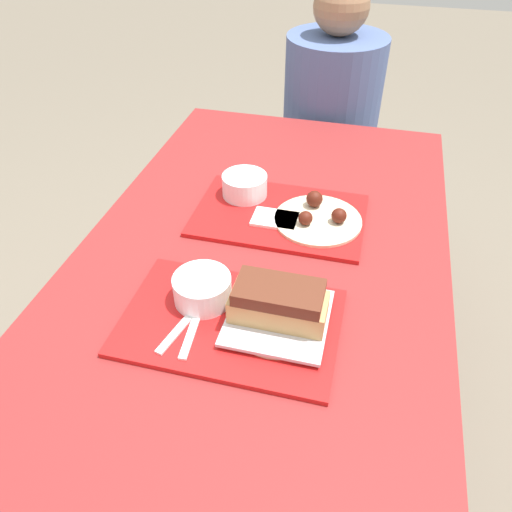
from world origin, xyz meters
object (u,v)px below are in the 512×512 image
at_px(bowl_coleslaw_far, 245,184).
at_px(person_seated_across, 332,95).
at_px(tray_far, 280,215).
at_px(wings_plate_far, 318,216).
at_px(brisket_sandwich_plate, 278,308).
at_px(bowl_coleslaw_near, 202,288).
at_px(tray_near, 231,322).

height_order(bowl_coleslaw_far, person_seated_across, person_seated_across).
distance_m(tray_far, wings_plate_far, 0.10).
bearing_deg(brisket_sandwich_plate, person_seated_across, 92.27).
bearing_deg(bowl_coleslaw_far, tray_far, -30.00).
height_order(tray_far, bowl_coleslaw_far, bowl_coleslaw_far).
bearing_deg(bowl_coleslaw_near, brisket_sandwich_plate, -8.17).
xyz_separation_m(bowl_coleslaw_far, person_seated_across, (0.14, 0.76, -0.03)).
bearing_deg(person_seated_across, tray_far, -92.04).
bearing_deg(bowl_coleslaw_far, person_seated_across, 79.52).
height_order(tray_near, tray_far, same).
bearing_deg(bowl_coleslaw_far, wings_plate_far, -18.09).
xyz_separation_m(tray_near, bowl_coleslaw_near, (-0.07, 0.04, 0.04)).
bearing_deg(bowl_coleslaw_near, tray_far, 75.68).
distance_m(tray_near, bowl_coleslaw_near, 0.09).
bearing_deg(brisket_sandwich_plate, tray_near, -168.30).
distance_m(bowl_coleslaw_near, wings_plate_far, 0.40).
height_order(tray_near, person_seated_across, person_seated_across).
distance_m(brisket_sandwich_plate, wings_plate_far, 0.37).
distance_m(bowl_coleslaw_near, person_seated_across, 1.19).
relative_size(tray_near, bowl_coleslaw_near, 3.60).
relative_size(brisket_sandwich_plate, bowl_coleslaw_far, 1.64).
relative_size(brisket_sandwich_plate, wings_plate_far, 0.90).
height_order(brisket_sandwich_plate, wings_plate_far, brisket_sandwich_plate).
distance_m(tray_near, bowl_coleslaw_far, 0.47).
height_order(brisket_sandwich_plate, bowl_coleslaw_far, brisket_sandwich_plate).
relative_size(bowl_coleslaw_near, person_seated_across, 0.17).
height_order(tray_far, person_seated_across, person_seated_across).
bearing_deg(wings_plate_far, brisket_sandwich_plate, -93.84).
bearing_deg(tray_near, person_seated_across, 87.83).
bearing_deg(tray_near, bowl_coleslaw_near, 149.13).
bearing_deg(tray_far, brisket_sandwich_plate, -78.36).
bearing_deg(person_seated_across, bowl_coleslaw_near, -95.77).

